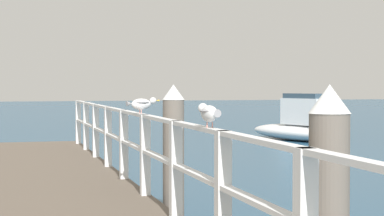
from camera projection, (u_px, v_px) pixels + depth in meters
pier_deck at (36, 216)px, 8.74m from camera, size 2.94×18.16×0.42m
pier_railing at (145, 145)px, 9.07m from camera, size 0.12×16.68×1.05m
dock_piling_far at (173, 154)px, 9.19m from camera, size 0.29×0.29×1.85m
seagull_foreground at (209, 113)px, 6.26m from camera, size 0.19×0.48×0.21m
seagull_background at (142, 103)px, 9.32m from camera, size 0.47×0.22×0.21m
boat_2 at (300, 125)px, 23.10m from camera, size 2.55×4.34×1.56m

